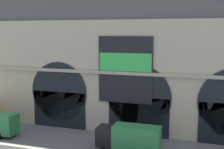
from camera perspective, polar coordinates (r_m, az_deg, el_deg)
ground_plane at (r=36.50m, az=3.29°, el=-14.25°), size 200.00×200.00×0.00m
station_building at (r=40.95m, az=5.97°, el=2.19°), size 49.84×4.77×20.03m
box_truck_center at (r=35.43m, az=3.33°, el=-12.01°), size 7.50×2.91×3.12m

